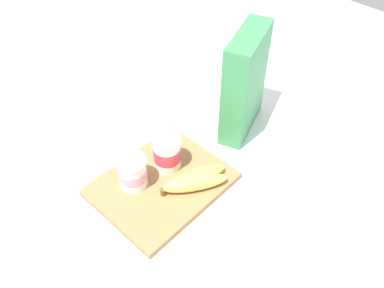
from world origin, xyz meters
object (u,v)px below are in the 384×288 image
object	(u,v)px
banana_bunch	(195,180)
spoon	(112,285)
yogurt_cup_back	(167,152)
cutting_board	(162,184)
cereal_box	(246,85)
yogurt_cup_front	(133,172)

from	to	relation	value
banana_bunch	spoon	distance (m)	0.29
banana_bunch	yogurt_cup_back	bearing A→B (deg)	89.14
yogurt_cup_back	spoon	bearing A→B (deg)	-154.50
cutting_board	banana_bunch	bearing A→B (deg)	-54.19
cereal_box	yogurt_cup_front	world-z (taller)	cereal_box
yogurt_cup_front	cutting_board	bearing A→B (deg)	-42.10
spoon	yogurt_cup_back	bearing A→B (deg)	25.50
yogurt_cup_back	banana_bunch	xyz separation A→B (m)	(-0.00, -0.09, -0.03)
cereal_box	banana_bunch	xyz separation A→B (m)	(-0.25, -0.06, -0.10)
yogurt_cup_front	yogurt_cup_back	size ratio (longest dim) A/B	0.89
cutting_board	cereal_box	bearing A→B (deg)	-0.75
cutting_board	yogurt_cup_front	bearing A→B (deg)	137.90
spoon	banana_bunch	bearing A→B (deg)	9.04
banana_bunch	cutting_board	bearing A→B (deg)	125.81
cereal_box	yogurt_cup_front	distance (m)	0.36
cereal_box	banana_bunch	bearing A→B (deg)	173.99
cutting_board	spoon	world-z (taller)	cutting_board
banana_bunch	yogurt_cup_front	bearing A→B (deg)	131.27
cereal_box	spoon	distance (m)	0.56
cereal_box	banana_bunch	size ratio (longest dim) A/B	1.72
cereal_box	yogurt_cup_back	distance (m)	0.26
yogurt_cup_front	banana_bunch	size ratio (longest dim) A/B	0.49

